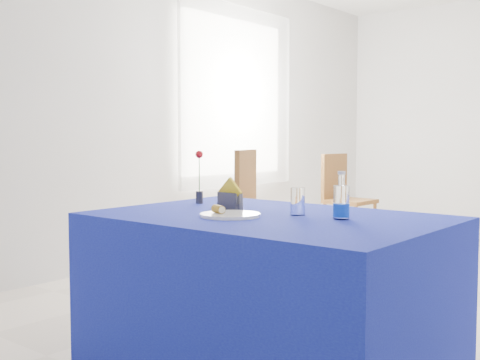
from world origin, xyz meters
The scene contains 15 objects.
floor centered at (0.00, 0.00, 0.00)m, with size 7.00×7.00×0.00m, color beige.
room_shell centered at (0.00, 0.00, 1.75)m, with size 7.00×7.00×7.00m.
window_pane centered at (-2.47, 0.80, 1.55)m, with size 0.04×1.50×1.60m, color white.
curtain centered at (-2.40, 0.80, 1.55)m, with size 0.04×1.75×1.85m, color white.
plate centered at (-0.20, -1.94, 0.77)m, with size 0.28×0.28×0.01m, color white.
drinking_glass centered at (0.01, -1.70, 0.82)m, with size 0.07×0.07×0.13m, color white.
salt_shaker centered at (-0.33, -1.75, 0.80)m, with size 0.03×0.03×0.09m, color slate.
pepper_shaker centered at (-0.30, -1.74, 0.80)m, with size 0.03×0.03×0.09m, color slate.
blue_table centered at (-0.10, -1.78, 0.38)m, with size 1.60×1.10×0.76m.
water_bottle centered at (0.24, -1.69, 0.83)m, with size 0.07×0.07×0.21m.
napkin_holder centered at (-0.37, -1.75, 0.81)m, with size 0.15×0.06×0.17m.
rose_vase centered at (-0.69, -1.63, 0.90)m, with size 0.04×0.04×0.29m.
chair_win_a centered at (-1.48, -0.07, 0.59)m, with size 0.59×0.59×1.02m.
chair_win_b centered at (-1.52, 1.42, 0.55)m, with size 0.45×0.45×0.96m.
banana_pieces centered at (-0.25, -1.97, 0.79)m, with size 0.08×0.06×0.04m.
Camera 1 is at (1.58, -4.04, 1.12)m, focal length 45.00 mm.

